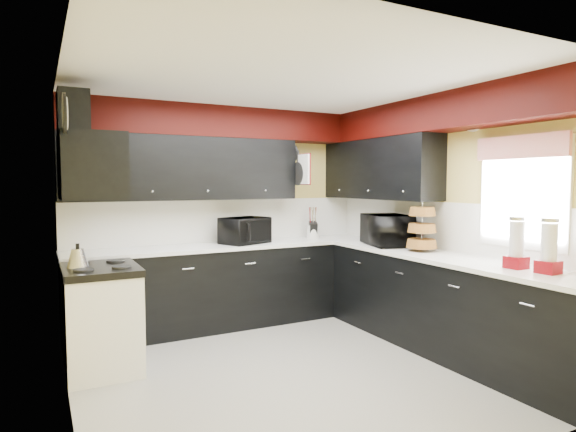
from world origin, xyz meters
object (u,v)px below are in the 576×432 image
object	(u,v)px
toaster_oven	(245,230)
knife_block	(313,230)
microwave	(387,230)
utensil_crock	(313,232)
kettle	(78,258)

from	to	relation	value
toaster_oven	knife_block	distance (m)	0.94
microwave	knife_block	size ratio (longest dim) A/B	3.00
utensil_crock	kettle	world-z (taller)	utensil_crock
toaster_oven	kettle	world-z (taller)	toaster_oven
microwave	utensil_crock	bearing A→B (deg)	39.02
toaster_oven	microwave	bearing A→B (deg)	-54.50
microwave	kettle	size ratio (longest dim) A/B	3.52
toaster_oven	kettle	xyz separation A→B (m)	(-1.83, -0.69, -0.09)
utensil_crock	kettle	distance (m)	2.88
microwave	kettle	xyz separation A→B (m)	(-3.18, 0.20, -0.11)
microwave	kettle	world-z (taller)	microwave
utensil_crock	toaster_oven	bearing A→B (deg)	-176.14
toaster_oven	kettle	size ratio (longest dim) A/B	2.93
knife_block	kettle	xyz separation A→B (m)	(-2.78, -0.75, -0.04)
knife_block	toaster_oven	bearing A→B (deg)	-155.08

